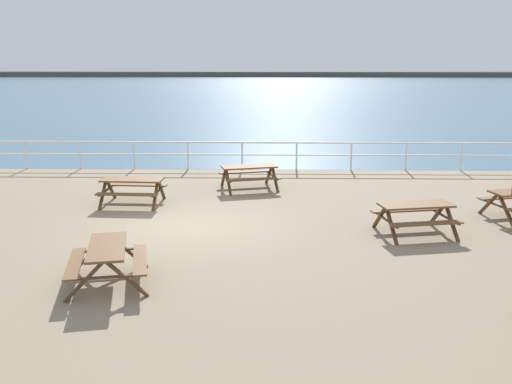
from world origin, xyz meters
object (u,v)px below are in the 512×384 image
object	(u,v)px
picnic_table_near_left	(107,255)
picnic_table_mid_centre	(416,211)
picnic_table_far_left	(132,185)
picnic_table_near_right	(249,172)

from	to	relation	value
picnic_table_near_left	picnic_table_mid_centre	distance (m)	7.58
picnic_table_near_left	picnic_table_mid_centre	size ratio (longest dim) A/B	1.00
picnic_table_near_left	picnic_table_far_left	world-z (taller)	same
picnic_table_near_right	picnic_table_far_left	xyz separation A→B (m)	(-3.40, -2.13, 0.00)
picnic_table_near_left	picnic_table_near_right	distance (m)	8.70
picnic_table_near_left	picnic_table_mid_centre	bearing A→B (deg)	-75.26
picnic_table_near_left	picnic_table_far_left	size ratio (longest dim) A/B	1.11
picnic_table_mid_centre	picnic_table_far_left	bearing A→B (deg)	148.56
picnic_table_near_left	picnic_table_mid_centre	world-z (taller)	same
picnic_table_mid_centre	picnic_table_far_left	distance (m)	8.19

